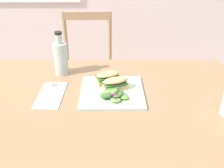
{
  "coord_description": "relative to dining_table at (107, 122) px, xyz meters",
  "views": [
    {
      "loc": [
        0.07,
        -0.99,
        1.35
      ],
      "look_at": [
        0.07,
        0.04,
        0.76
      ],
      "focal_mm": 41.68,
      "sensor_mm": 36.0,
      "label": 1
    }
  ],
  "objects": [
    {
      "name": "salad_mixed_greens",
      "position": [
        0.03,
        -0.01,
        0.16
      ],
      "size": [
        0.14,
        0.1,
        0.04
      ],
      "color": "#4C2338",
      "rests_on": "plate_lunch"
    },
    {
      "name": "dining_table",
      "position": [
        0.0,
        0.0,
        0.0
      ],
      "size": [
        1.25,
        0.82,
        0.74
      ],
      "color": "#997551",
      "rests_on": "ground"
    },
    {
      "name": "sandwich_half_back",
      "position": [
        0.0,
        0.12,
        0.17
      ],
      "size": [
        0.12,
        0.09,
        0.06
      ],
      "color": "#DBB270",
      "rests_on": "plate_lunch"
    },
    {
      "name": "plate_lunch",
      "position": [
        0.02,
        0.05,
        0.14
      ],
      "size": [
        0.28,
        0.28,
        0.01
      ],
      "primitive_type": "cube",
      "color": "beige",
      "rests_on": "dining_table"
    },
    {
      "name": "napkin_folded",
      "position": [
        -0.25,
        0.03,
        0.13
      ],
      "size": [
        0.12,
        0.22,
        0.0
      ],
      "primitive_type": "cube",
      "rotation": [
        0.0,
        0.0,
        -0.04
      ],
      "color": "white",
      "rests_on": "dining_table"
    },
    {
      "name": "sandwich_half_front",
      "position": [
        0.04,
        0.06,
        0.17
      ],
      "size": [
        0.12,
        0.09,
        0.06
      ],
      "color": "#DBB270",
      "rests_on": "plate_lunch"
    },
    {
      "name": "bottle_cold_brew",
      "position": [
        -0.23,
        0.24,
        0.21
      ],
      "size": [
        0.07,
        0.07,
        0.22
      ],
      "color": "black",
      "rests_on": "dining_table"
    },
    {
      "name": "chair_wooden_far",
      "position": [
        -0.16,
        0.84,
        -0.16
      ],
      "size": [
        0.41,
        0.41,
        0.87
      ],
      "color": "tan",
      "rests_on": "ground"
    },
    {
      "name": "fork_on_napkin",
      "position": [
        -0.25,
        0.04,
        0.14
      ],
      "size": [
        0.03,
        0.19,
        0.0
      ],
      "color": "silver",
      "rests_on": "napkin_folded"
    }
  ]
}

